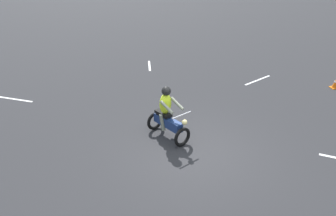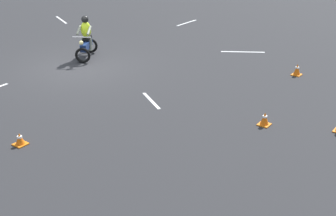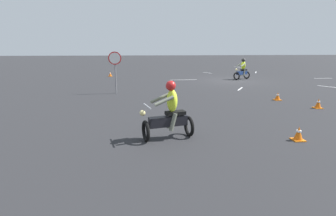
# 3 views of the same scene
# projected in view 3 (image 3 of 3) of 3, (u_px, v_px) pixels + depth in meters

# --- Properties ---
(ground_plane) EXTENTS (120.00, 120.00, 0.00)m
(ground_plane) POSITION_uv_depth(u_px,v_px,m) (232.00, 80.00, 20.34)
(ground_plane) COLOR #28282B
(motorcycle_rider_foreground) EXTENTS (1.50, 1.26, 1.66)m
(motorcycle_rider_foreground) POSITION_uv_depth(u_px,v_px,m) (242.00, 70.00, 20.87)
(motorcycle_rider_foreground) COLOR black
(motorcycle_rider_foreground) RESTS_ON ground
(motorcycle_rider_background) EXTENTS (1.56, 0.96, 1.66)m
(motorcycle_rider_background) POSITION_uv_depth(u_px,v_px,m) (169.00, 114.00, 7.32)
(motorcycle_rider_background) COLOR black
(motorcycle_rider_background) RESTS_ON ground
(stop_sign) EXTENTS (0.70, 0.08, 2.30)m
(stop_sign) POSITION_uv_depth(u_px,v_px,m) (115.00, 64.00, 14.29)
(stop_sign) COLOR slate
(stop_sign) RESTS_ON ground
(traffic_cone_near_left) EXTENTS (0.32, 0.32, 0.33)m
(traffic_cone_near_left) POSITION_uv_depth(u_px,v_px,m) (171.00, 85.00, 16.76)
(traffic_cone_near_left) COLOR orange
(traffic_cone_near_left) RESTS_ON ground
(traffic_cone_near_right) EXTENTS (0.32, 0.32, 0.42)m
(traffic_cone_near_right) POSITION_uv_depth(u_px,v_px,m) (110.00, 74.00, 23.07)
(traffic_cone_near_right) COLOR orange
(traffic_cone_near_right) RESTS_ON ground
(traffic_cone_mid_center) EXTENTS (0.32, 0.32, 0.38)m
(traffic_cone_mid_center) POSITION_uv_depth(u_px,v_px,m) (278.00, 96.00, 12.81)
(traffic_cone_mid_center) COLOR orange
(traffic_cone_mid_center) RESTS_ON ground
(traffic_cone_mid_left) EXTENTS (0.32, 0.32, 0.42)m
(traffic_cone_mid_left) POSITION_uv_depth(u_px,v_px,m) (318.00, 104.00, 11.11)
(traffic_cone_mid_left) COLOR orange
(traffic_cone_mid_left) RESTS_ON ground
(traffic_cone_far_center) EXTENTS (0.32, 0.32, 0.40)m
(traffic_cone_far_center) POSITION_uv_depth(u_px,v_px,m) (299.00, 134.00, 7.30)
(traffic_cone_far_center) COLOR orange
(traffic_cone_far_center) RESTS_ON ground
(lane_stripe_e) EXTENTS (2.12, 0.17, 0.01)m
(lane_stripe_e) POSITION_uv_depth(u_px,v_px,m) (184.00, 80.00, 20.68)
(lane_stripe_e) COLOR silver
(lane_stripe_e) RESTS_ON ground
(lane_stripe_ne) EXTENTS (0.79, 1.22, 0.01)m
(lane_stripe_ne) POSITION_uv_depth(u_px,v_px,m) (240.00, 89.00, 16.28)
(lane_stripe_ne) COLOR silver
(lane_stripe_ne) RESTS_ON ground
(lane_stripe_nw) EXTENTS (1.06, 1.55, 0.01)m
(lane_stripe_nw) POSITION_uv_depth(u_px,v_px,m) (332.00, 87.00, 16.95)
(lane_stripe_nw) COLOR silver
(lane_stripe_nw) RESTS_ON ground
(lane_stripe_w) EXTENTS (1.57, 0.18, 0.01)m
(lane_stripe_w) POSITION_uv_depth(u_px,v_px,m) (323.00, 78.00, 21.66)
(lane_stripe_w) COLOR silver
(lane_stripe_w) RESTS_ON ground
(lane_stripe_sw) EXTENTS (0.83, 1.63, 0.01)m
(lane_stripe_sw) POSITION_uv_depth(u_px,v_px,m) (256.00, 72.00, 26.76)
(lane_stripe_sw) COLOR silver
(lane_stripe_sw) RESTS_ON ground
(lane_stripe_se) EXTENTS (0.69, 1.26, 0.01)m
(lane_stripe_se) POSITION_uv_depth(u_px,v_px,m) (207.00, 73.00, 26.25)
(lane_stripe_se) COLOR silver
(lane_stripe_se) RESTS_ON ground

